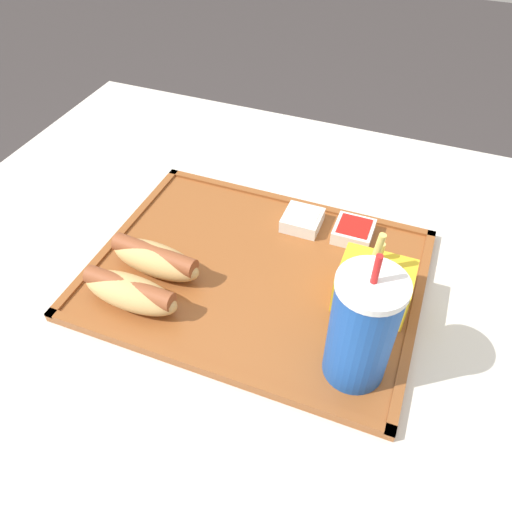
# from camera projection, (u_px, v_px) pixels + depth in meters

# --- Properties ---
(ground_plane) EXTENTS (8.00, 8.00, 0.00)m
(ground_plane) POSITION_uv_depth(u_px,v_px,m) (268.00, 495.00, 1.22)
(ground_plane) COLOR #383333
(dining_table) EXTENTS (1.13, 0.90, 0.76)m
(dining_table) POSITION_uv_depth(u_px,v_px,m) (272.00, 420.00, 0.95)
(dining_table) COLOR beige
(dining_table) RESTS_ON ground_plane
(food_tray) EXTENTS (0.45, 0.34, 0.01)m
(food_tray) POSITION_uv_depth(u_px,v_px,m) (256.00, 274.00, 0.69)
(food_tray) COLOR brown
(food_tray) RESTS_ON dining_table
(soda_cup) EXTENTS (0.07, 0.07, 0.18)m
(soda_cup) POSITION_uv_depth(u_px,v_px,m) (362.00, 329.00, 0.53)
(soda_cup) COLOR #194CA5
(soda_cup) RESTS_ON food_tray
(hot_dog_far) EXTENTS (0.14, 0.05, 0.04)m
(hot_dog_far) POSITION_uv_depth(u_px,v_px,m) (130.00, 292.00, 0.63)
(hot_dog_far) COLOR tan
(hot_dog_far) RESTS_ON food_tray
(hot_dog_near) EXTENTS (0.14, 0.06, 0.04)m
(hot_dog_near) POSITION_uv_depth(u_px,v_px,m) (155.00, 259.00, 0.67)
(hot_dog_near) COLOR tan
(hot_dog_near) RESTS_ON food_tray
(fries_carton) EXTENTS (0.09, 0.07, 0.12)m
(fries_carton) POSITION_uv_depth(u_px,v_px,m) (374.00, 285.00, 0.63)
(fries_carton) COLOR gold
(fries_carton) RESTS_ON food_tray
(sauce_cup_mayo) EXTENTS (0.06, 0.06, 0.02)m
(sauce_cup_mayo) POSITION_uv_depth(u_px,v_px,m) (302.00, 220.00, 0.75)
(sauce_cup_mayo) COLOR silver
(sauce_cup_mayo) RESTS_ON food_tray
(sauce_cup_ketchup) EXTENTS (0.06, 0.06, 0.02)m
(sauce_cup_ketchup) POSITION_uv_depth(u_px,v_px,m) (354.00, 231.00, 0.73)
(sauce_cup_ketchup) COLOR silver
(sauce_cup_ketchup) RESTS_ON food_tray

